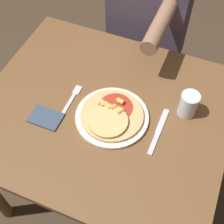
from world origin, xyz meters
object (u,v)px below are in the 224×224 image
(dining_table, at_px, (104,126))
(person_diner, at_px, (149,18))
(plate, at_px, (112,117))
(drinking_glass, at_px, (188,104))
(pizza, at_px, (111,115))
(fork, at_px, (72,99))
(knife, at_px, (158,132))

(dining_table, height_order, person_diner, person_diner)
(plate, xyz_separation_m, drinking_glass, (0.26, 0.14, 0.05))
(person_diner, bearing_deg, plate, -84.57)
(pizza, xyz_separation_m, fork, (-0.19, 0.03, -0.02))
(pizza, height_order, person_diner, person_diner)
(plate, distance_m, knife, 0.19)
(dining_table, bearing_deg, knife, -4.55)
(plate, bearing_deg, person_diner, 95.43)
(fork, xyz_separation_m, drinking_glass, (0.45, 0.12, 0.05))
(plate, distance_m, person_diner, 0.65)
(knife, distance_m, person_diner, 0.69)
(knife, height_order, person_diner, person_diner)
(fork, bearing_deg, knife, -2.67)
(dining_table, relative_size, drinking_glass, 9.51)
(dining_table, distance_m, fork, 0.19)
(pizza, xyz_separation_m, drinking_glass, (0.26, 0.14, 0.03))
(plate, relative_size, fork, 1.65)
(pizza, distance_m, fork, 0.19)
(person_diner, bearing_deg, pizza, -84.67)
(knife, relative_size, drinking_glass, 2.09)
(dining_table, xyz_separation_m, drinking_glass, (0.31, 0.11, 0.17))
(knife, xyz_separation_m, drinking_glass, (0.07, 0.13, 0.05))
(knife, bearing_deg, fork, 177.33)
(pizza, relative_size, fork, 1.41)
(dining_table, xyz_separation_m, pizza, (0.05, -0.03, 0.14))
(pizza, distance_m, person_diner, 0.65)
(plate, bearing_deg, pizza, -97.95)
(pizza, bearing_deg, knife, 3.08)
(drinking_glass, relative_size, person_diner, 0.08)
(dining_table, relative_size, pizza, 4.05)
(dining_table, relative_size, fork, 5.70)
(dining_table, height_order, pizza, pizza)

